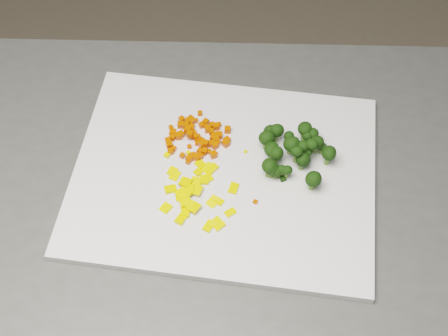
{
  "coord_description": "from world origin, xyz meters",
  "views": [
    {
      "loc": [
        -0.28,
        -0.55,
        1.72
      ],
      "look_at": [
        -0.31,
        0.01,
        0.92
      ],
      "focal_mm": 50.0,
      "sensor_mm": 36.0,
      "label": 1
    }
  ],
  "objects_px": {
    "cutting_board": "(224,174)",
    "carrot_pile": "(197,134)",
    "pepper_pile": "(195,194)",
    "counter_block": "(227,298)"
  },
  "relations": [
    {
      "from": "carrot_pile",
      "to": "counter_block",
      "type": "bearing_deg",
      "value": -55.44
    },
    {
      "from": "carrot_pile",
      "to": "pepper_pile",
      "type": "bearing_deg",
      "value": -87.24
    },
    {
      "from": "pepper_pile",
      "to": "counter_block",
      "type": "bearing_deg",
      "value": 34.62
    },
    {
      "from": "cutting_board",
      "to": "pepper_pile",
      "type": "xyz_separation_m",
      "value": [
        -0.04,
        -0.05,
        0.01
      ]
    },
    {
      "from": "carrot_pile",
      "to": "cutting_board",
      "type": "bearing_deg",
      "value": -53.09
    },
    {
      "from": "cutting_board",
      "to": "carrot_pile",
      "type": "xyz_separation_m",
      "value": [
        -0.05,
        0.06,
        0.02
      ]
    },
    {
      "from": "counter_block",
      "to": "carrot_pile",
      "type": "xyz_separation_m",
      "value": [
        -0.05,
        0.08,
        0.48
      ]
    },
    {
      "from": "carrot_pile",
      "to": "pepper_pile",
      "type": "relative_size",
      "value": 0.86
    },
    {
      "from": "counter_block",
      "to": "pepper_pile",
      "type": "bearing_deg",
      "value": -145.38
    },
    {
      "from": "counter_block",
      "to": "pepper_pile",
      "type": "relative_size",
      "value": 7.44
    },
    {
      "from": "counter_block",
      "to": "carrot_pile",
      "type": "bearing_deg",
      "value": 124.56
    },
    {
      "from": "cutting_board",
      "to": "carrot_pile",
      "type": "distance_m",
      "value": 0.08
    },
    {
      "from": "cutting_board",
      "to": "counter_block",
      "type": "bearing_deg",
      "value": -66.32
    },
    {
      "from": "carrot_pile",
      "to": "pepper_pile",
      "type": "xyz_separation_m",
      "value": [
        0.01,
        -0.11,
        -0.01
      ]
    },
    {
      "from": "counter_block",
      "to": "cutting_board",
      "type": "distance_m",
      "value": 0.46
    }
  ]
}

